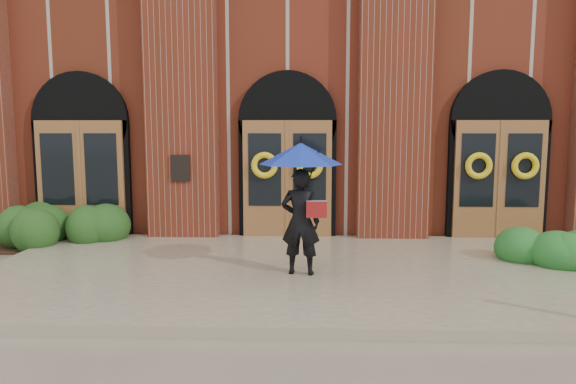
{
  "coord_description": "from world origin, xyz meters",
  "views": [
    {
      "loc": [
        0.38,
        -8.25,
        2.46
      ],
      "look_at": [
        0.07,
        1.0,
        1.33
      ],
      "focal_mm": 32.0,
      "sensor_mm": 36.0,
      "label": 1
    }
  ],
  "objects": [
    {
      "name": "ground",
      "position": [
        0.0,
        0.0,
        0.0
      ],
      "size": [
        90.0,
        90.0,
        0.0
      ],
      "primitive_type": "plane",
      "color": "gray",
      "rests_on": "ground"
    },
    {
      "name": "landing",
      "position": [
        0.0,
        0.15,
        0.07
      ],
      "size": [
        10.0,
        5.3,
        0.15
      ],
      "primitive_type": "cube",
      "color": "tan",
      "rests_on": "ground"
    },
    {
      "name": "church_building",
      "position": [
        0.0,
        8.78,
        3.5
      ],
      "size": [
        16.2,
        12.53,
        7.0
      ],
      "color": "#602114",
      "rests_on": "ground"
    },
    {
      "name": "man_with_umbrella",
      "position": [
        0.31,
        -0.22,
        1.62
      ],
      "size": [
        1.47,
        1.47,
        2.1
      ],
      "rotation": [
        0.0,
        0.0,
        3.01
      ],
      "color": "black",
      "rests_on": "landing"
    },
    {
      "name": "hedge_wall_left",
      "position": [
        -5.2,
        2.2,
        0.43
      ],
      "size": [
        3.32,
        1.33,
        0.85
      ],
      "primitive_type": "ellipsoid",
      "color": "#1F4416",
      "rests_on": "ground"
    }
  ]
}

